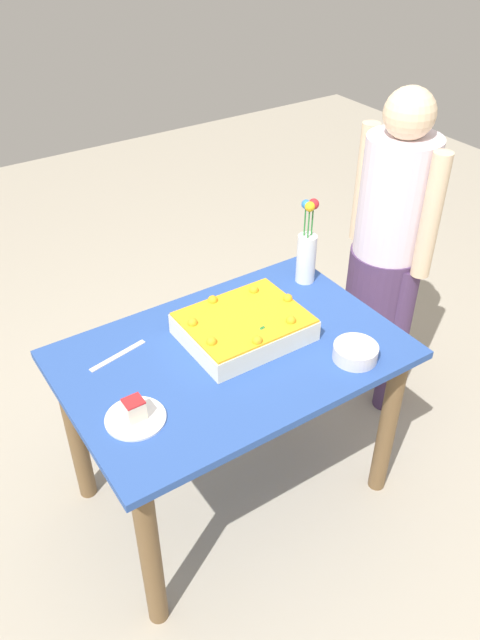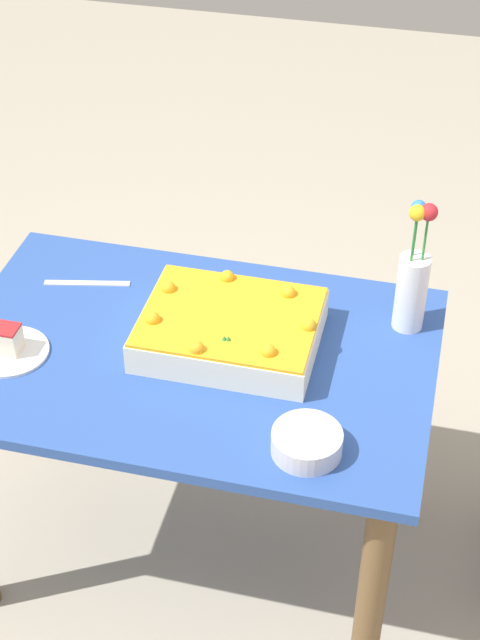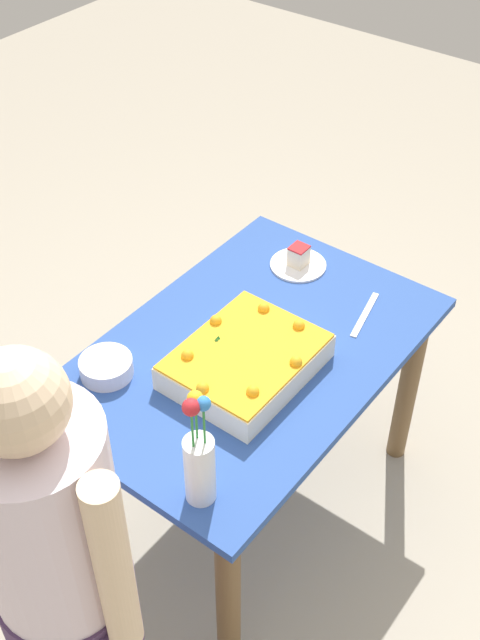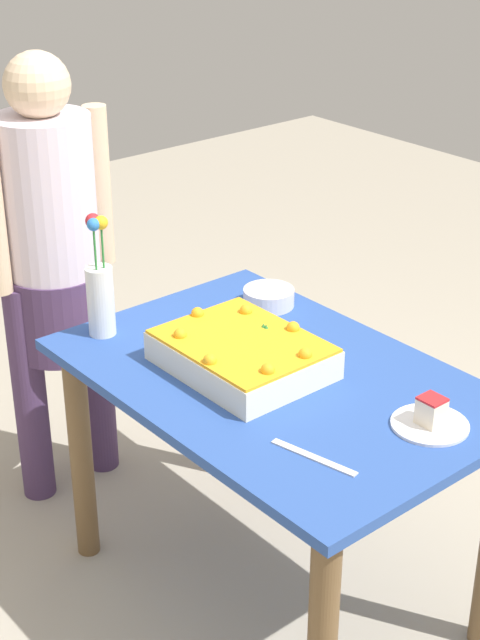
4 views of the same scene
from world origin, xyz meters
The scene contains 8 objects.
ground_plane centered at (0.00, 0.00, 0.00)m, with size 8.00×8.00×0.00m, color #AFA592.
dining_table centered at (0.00, 0.00, 0.61)m, with size 1.19×0.79×0.75m.
sheet_cake centered at (0.09, 0.05, 0.80)m, with size 0.43×0.34×0.11m.
serving_plate_with_slice centered at (-0.43, -0.11, 0.77)m, with size 0.19×0.19×0.08m.
cake_knife centered at (-0.35, 0.20, 0.75)m, with size 0.23×0.02×0.00m, color silver.
flower_vase centered at (0.50, 0.22, 0.89)m, with size 0.08×0.08×0.36m.
fruit_bowl centered at (0.34, -0.27, 0.78)m, with size 0.16×0.16×0.05m, color silver.
person_standing centered at (0.90, 0.15, 0.85)m, with size 0.31×0.45×1.49m.
Camera 3 is at (1.41, 1.04, 2.42)m, focal length 45.00 mm.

